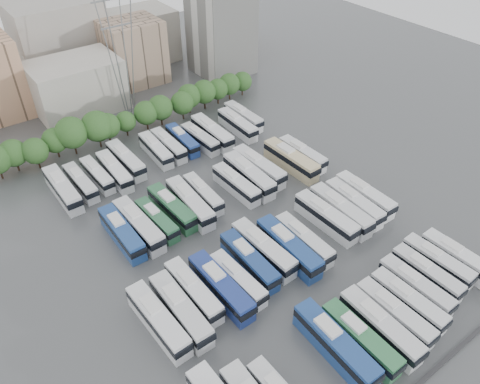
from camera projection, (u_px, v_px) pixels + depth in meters
ground at (253, 237)px, 78.36m from camera, size 220.00×220.00×0.00m
tree_line at (129, 117)px, 101.41m from camera, size 64.11×7.54×8.39m
city_buildings at (52, 63)px, 115.31m from camera, size 102.00×35.00×20.00m
apartment_tower at (221, 24)px, 122.70m from camera, size 14.00×14.00×26.00m
electricity_pylon at (118, 38)px, 99.23m from camera, size 9.00×6.91×33.83m
bus_r0_s5 at (335, 344)px, 59.81m from camera, size 3.42×13.67×4.26m
bus_r0_s6 at (360, 339)px, 60.68m from camera, size 2.76×12.31×3.86m
bus_r0_s7 at (380, 326)px, 62.08m from camera, size 3.08×12.95×4.05m
bus_r0_s8 at (394, 314)px, 63.81m from camera, size 2.80×12.19×3.81m
bus_r0_s9 at (408, 301)px, 65.54m from camera, size 2.86×11.91×3.72m
bus_r0_s10 at (416, 286)px, 67.62m from camera, size 2.77×11.86×3.71m
bus_r0_s11 at (427, 273)px, 69.64m from camera, size 2.65×11.51×3.60m
bus_r0_s12 at (438, 262)px, 71.50m from camera, size 3.03×11.57×3.60m
bus_r0_s13 at (458, 258)px, 72.01m from camera, size 2.95×12.04×3.76m
bus_r1_s0 at (158, 320)px, 62.83m from camera, size 3.30×13.07×4.07m
bus_r1_s1 at (181, 310)px, 64.12m from camera, size 2.97×13.22×4.14m
bus_r1_s2 at (194, 291)px, 66.90m from camera, size 2.76×12.18×3.81m
bus_r1_s3 at (221, 287)px, 67.32m from camera, size 3.03×13.24×4.14m
bus_r1_s4 at (238, 279)px, 68.84m from camera, size 2.89×11.26×3.51m
bus_r1_s5 at (249, 261)px, 71.47m from camera, size 2.99×12.52×3.91m
bus_r1_s6 at (263, 249)px, 73.33m from camera, size 3.32×13.10×4.08m
bus_r1_s7 at (289, 247)px, 73.49m from camera, size 3.30×13.54×4.22m
bus_r1_s8 at (304, 240)px, 75.14m from camera, size 2.73×11.96×3.74m
bus_r1_s10 at (326, 217)px, 79.33m from camera, size 3.14×12.94×4.04m
bus_r1_s11 at (341, 210)px, 80.61m from camera, size 3.14×13.23×4.13m
bus_r1_s12 at (354, 203)px, 82.23m from camera, size 3.26×12.64×3.93m
bus_r1_s13 at (365, 195)px, 84.01m from camera, size 2.85×12.51×3.92m
bus_r2_s1 at (122, 233)px, 76.29m from camera, size 2.88×12.75×3.99m
bus_r2_s2 at (139, 225)px, 77.62m from camera, size 3.34×13.39×4.17m
bus_r2_s3 at (157, 220)px, 79.18m from camera, size 2.92×11.01×3.42m
bus_r2_s4 at (172, 208)px, 81.31m from camera, size 3.27×12.45×3.87m
bus_r2_s5 at (190, 203)px, 82.14m from camera, size 3.52×13.34×4.15m
bus_r2_s6 at (203, 194)px, 84.74m from camera, size 2.82×11.06×3.44m
bus_r2_s8 at (236, 184)px, 86.76m from camera, size 2.90×11.89×3.71m
bus_r2_s9 at (249, 175)px, 88.53m from camera, size 3.26×13.56×4.23m
bus_r2_s10 at (259, 167)px, 90.79m from camera, size 3.44×13.29×4.13m
bus_r2_s12 at (291, 160)px, 92.56m from camera, size 3.36×13.60×4.24m
bus_r2_s13 at (302, 154)px, 94.62m from camera, size 2.83×11.93×3.73m
bus_r3_s0 at (63, 189)px, 85.30m from camera, size 2.93×13.07×4.09m
bus_r3_s1 at (81, 182)px, 87.33m from camera, size 2.77×11.27×3.51m
bus_r3_s2 at (97, 175)px, 89.34m from camera, size 2.74×10.93×3.40m
bus_r3_s3 at (115, 171)px, 89.96m from camera, size 2.88×12.15×3.80m
bus_r3_s4 at (126, 160)px, 92.84m from camera, size 2.95×12.46×3.89m
bus_r3_s6 at (156, 150)px, 95.94m from camera, size 3.04×11.67×3.63m
bus_r3_s7 at (169, 145)px, 97.37m from camera, size 2.59×11.50×3.60m
bus_r3_s8 at (182, 140)px, 99.03m from camera, size 2.94×11.25×3.50m
bus_r3_s9 at (200, 139)px, 99.41m from camera, size 3.01×11.33×3.52m
bus_r3_s10 at (212, 132)px, 100.86m from camera, size 2.98×13.11×4.11m
bus_r3_s12 at (237, 124)px, 103.81m from camera, size 2.91×12.23×3.82m
bus_r3_s13 at (243, 116)px, 106.73m from camera, size 2.71×11.84×3.71m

